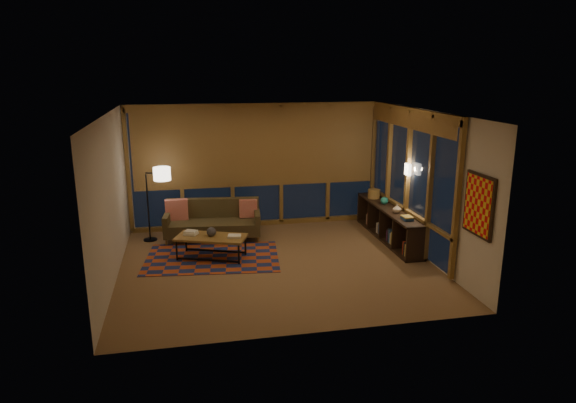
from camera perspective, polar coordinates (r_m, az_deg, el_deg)
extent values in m
cube|color=#916543|center=(9.27, -1.22, -7.03)|extent=(5.50, 5.00, 0.01)
cube|color=white|center=(8.65, -1.32, 9.83)|extent=(5.50, 5.00, 0.01)
cube|color=beige|center=(11.28, -3.55, 4.03)|extent=(5.50, 0.01, 2.70)
cube|color=beige|center=(6.51, 2.69, -3.97)|extent=(5.50, 0.01, 2.70)
cube|color=beige|center=(8.81, -19.14, 0.20)|extent=(0.01, 5.00, 2.70)
cube|color=beige|center=(9.73, 14.89, 1.83)|extent=(0.01, 5.00, 2.70)
cube|color=#B6451C|center=(9.69, -8.40, -6.19)|extent=(2.60, 1.89, 0.01)
sphere|color=black|center=(9.53, -8.51, -3.33)|extent=(0.21, 0.21, 0.17)
cylinder|color=#AB7C40|center=(11.31, 9.52, 0.85)|extent=(0.27, 0.27, 0.19)
sphere|color=#208070|center=(10.82, 10.66, 0.09)|extent=(0.19, 0.19, 0.16)
imported|color=#C5AF97|center=(10.24, 12.02, -0.78)|extent=(0.22, 0.22, 0.18)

